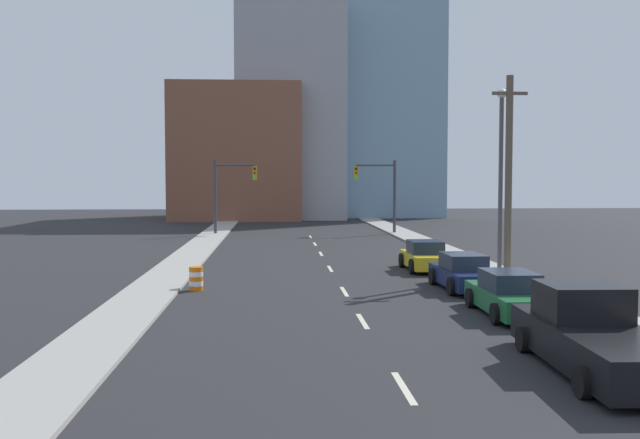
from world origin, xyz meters
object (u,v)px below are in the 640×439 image
Objects in this scene: sedan_green at (509,295)px; sedan_navy at (463,273)px; pickup_truck_black at (594,337)px; traffic_signal_left at (227,187)px; utility_pole_right_mid at (509,174)px; sedan_yellow at (425,257)px; traffic_signal_right at (383,187)px; street_lamp at (501,168)px; traffic_barrel at (196,279)px.

sedan_green is 1.02× the size of sedan_navy.
traffic_signal_left is at bearing 107.16° from pickup_truck_black.
utility_pole_right_mid is 5.78m from sedan_yellow.
traffic_signal_right is at bearing 0.00° from traffic_signal_left.
pickup_truck_black reaches higher than sedan_navy.
pickup_truck_black is (-1.36, -41.44, -3.03)m from traffic_signal_right.
utility_pole_right_mid reaches higher than sedan_green.
traffic_signal_left is 29.59m from utility_pole_right_mid.
sedan_green is at bearing -88.64° from sedan_yellow.
street_lamp is 1.85× the size of sedan_navy.
sedan_green is 1.11× the size of sedan_yellow.
sedan_green is (-1.13, -34.74, -3.15)m from traffic_signal_right.
traffic_barrel is 16.47m from pickup_truck_black.
street_lamp is (13.59, 3.74, 4.50)m from traffic_barrel.
utility_pole_right_mid is at bearing 80.67° from pickup_truck_black.
street_lamp reaches higher than pickup_truck_black.
utility_pole_right_mid is 14.63m from traffic_barrel.
sedan_navy is (-2.96, -3.44, -4.00)m from utility_pole_right_mid.
street_lamp reaches higher than traffic_barrel.
traffic_signal_left and traffic_signal_right have the same top height.
traffic_signal_right is at bearing 67.49° from traffic_barrel.
utility_pole_right_mid is at bearing 47.59° from sedan_navy.
traffic_signal_left is 0.94× the size of pickup_truck_black.
sedan_yellow is (-3.21, 2.67, -4.00)m from utility_pole_right_mid.
sedan_navy is at bearing -92.35° from traffic_signal_right.
traffic_signal_right is 31.38m from traffic_barrel.
utility_pole_right_mid is 1.44× the size of pickup_truck_black.
pickup_truck_black is at bearing -92.49° from sedan_navy.
utility_pole_right_mid is 1.92× the size of sedan_green.
sedan_yellow is at bearing 92.05° from sedan_green.
sedan_yellow reaches higher than sedan_green.
sedan_yellow is at bearing -93.59° from traffic_signal_right.
traffic_signal_right is 41.58m from pickup_truck_black.
pickup_truck_black is 12.14m from sedan_navy.
utility_pole_right_mid is (1.76, -25.86, 0.85)m from traffic_signal_right.
utility_pole_right_mid is 9.58× the size of traffic_barrel.
traffic_signal_right is 0.69× the size of street_lamp.
utility_pole_right_mid reaches higher than street_lamp.
sedan_yellow is (-1.45, -23.20, -3.15)m from traffic_signal_right.
pickup_truck_black is 1.49× the size of sedan_yellow.
utility_pole_right_mid is at bearing 72.42° from sedan_green.
sedan_yellow reaches higher than sedan_navy.
street_lamp reaches higher than traffic_signal_left.
traffic_signal_left is at bearing 119.03° from utility_pole_right_mid.
pickup_truck_black is (11.24, -41.44, -3.03)m from traffic_signal_left.
street_lamp is at bearing 74.40° from sedan_green.
utility_pole_right_mid reaches higher than sedan_yellow.
traffic_signal_left is at bearing 115.38° from sedan_yellow.
traffic_signal_right is 23.46m from sedan_yellow.
sedan_yellow is at bearing 140.30° from utility_pole_right_mid.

